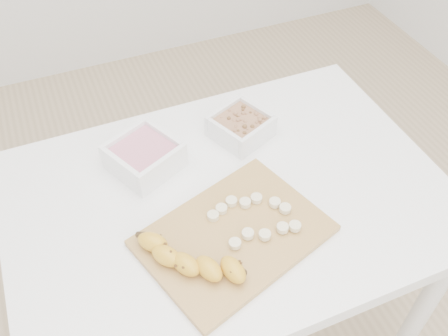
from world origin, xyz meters
name	(u,v)px	position (x,y,z in m)	size (l,w,h in m)	color
table	(229,221)	(0.00, 0.00, 0.65)	(1.00, 0.70, 0.75)	white
bowl_yogurt	(144,156)	(-0.15, 0.16, 0.78)	(0.19, 0.19, 0.07)	white
bowl_granola	(241,126)	(0.11, 0.17, 0.78)	(0.17, 0.17, 0.06)	white
cutting_board	(234,235)	(-0.04, -0.11, 0.76)	(0.37, 0.27, 0.01)	tan
banana	(193,260)	(-0.14, -0.15, 0.78)	(0.06, 0.23, 0.04)	gold
banana_slices	(254,217)	(0.02, -0.10, 0.77)	(0.18, 0.14, 0.02)	beige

